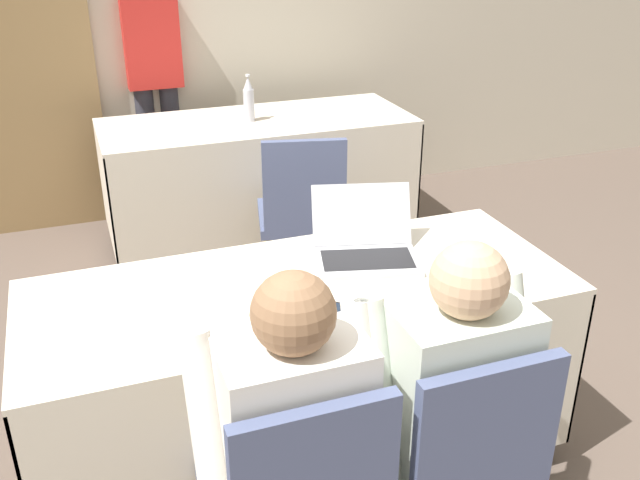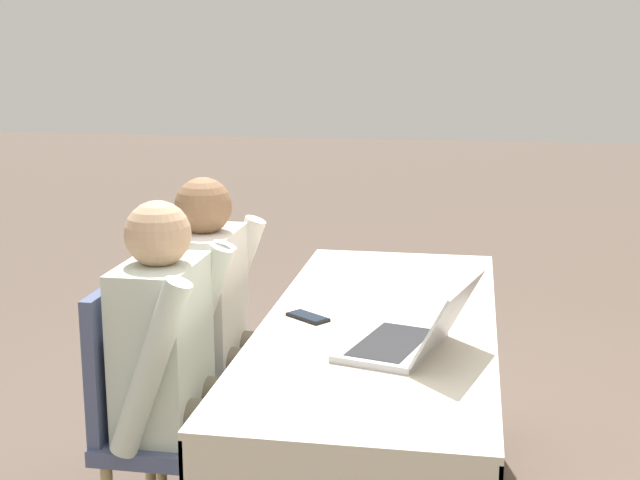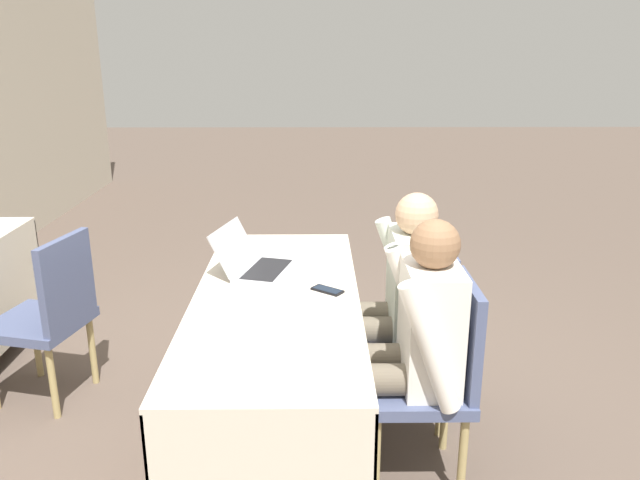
# 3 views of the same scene
# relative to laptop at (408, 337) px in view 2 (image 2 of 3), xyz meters

# --- Properties ---
(conference_table_near) EXTENTS (1.81, 0.72, 0.76)m
(conference_table_near) POSITION_rel_laptop_xyz_m (-0.28, -0.11, -0.23)
(conference_table_near) COLOR beige
(conference_table_near) RESTS_ON ground_plane
(laptop) EXTENTS (0.44, 0.42, 0.22)m
(laptop) POSITION_rel_laptop_xyz_m (0.00, 0.00, 0.00)
(laptop) COLOR #B7B7BC
(laptop) RESTS_ON conference_table_near
(cell_phone) EXTENTS (0.14, 0.15, 0.01)m
(cell_phone) POSITION_rel_laptop_xyz_m (-0.25, -0.34, -0.04)
(cell_phone) COLOR black
(cell_phone) RESTS_ON conference_table_near
(paper_beside_laptop) EXTENTS (0.29, 0.35, 0.00)m
(paper_beside_laptop) POSITION_rel_laptop_xyz_m (-0.81, -0.01, -0.04)
(paper_beside_laptop) COLOR white
(paper_beside_laptop) RESTS_ON conference_table_near
(chair_near_left) EXTENTS (0.44, 0.44, 0.90)m
(chair_near_left) POSITION_rel_laptop_xyz_m (-0.51, -0.78, -0.30)
(chair_near_left) COLOR tan
(chair_near_left) RESTS_ON ground_plane
(chair_near_right) EXTENTS (0.44, 0.44, 0.90)m
(chair_near_right) POSITION_rel_laptop_xyz_m (-0.05, -0.78, -0.30)
(chair_near_right) COLOR tan
(chair_near_right) RESTS_ON ground_plane
(person_checkered_shirt) EXTENTS (0.50, 0.52, 1.16)m
(person_checkered_shirt) POSITION_rel_laptop_xyz_m (-0.51, -0.67, -0.14)
(person_checkered_shirt) COLOR #665B4C
(person_checkered_shirt) RESTS_ON ground_plane
(person_white_shirt) EXTENTS (0.50, 0.52, 1.16)m
(person_white_shirt) POSITION_rel_laptop_xyz_m (-0.05, -0.67, -0.14)
(person_white_shirt) COLOR #665B4C
(person_white_shirt) RESTS_ON ground_plane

